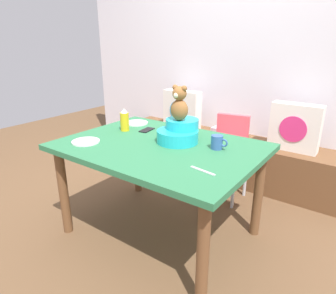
% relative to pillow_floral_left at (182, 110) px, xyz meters
% --- Properties ---
extents(ground_plane, '(8.00, 8.00, 0.00)m').
position_rel_pillow_floral_left_xyz_m(ground_plane, '(0.63, -1.24, -0.68)').
color(ground_plane, brown).
extents(back_wall, '(4.40, 0.10, 2.60)m').
position_rel_pillow_floral_left_xyz_m(back_wall, '(0.63, 0.29, 0.62)').
color(back_wall, silver).
rests_on(back_wall, ground_plane).
extents(window_bench, '(2.60, 0.44, 0.46)m').
position_rel_pillow_floral_left_xyz_m(window_bench, '(0.63, 0.02, -0.45)').
color(window_bench, brown).
rests_on(window_bench, ground_plane).
extents(pillow_floral_left, '(0.44, 0.15, 0.44)m').
position_rel_pillow_floral_left_xyz_m(pillow_floral_left, '(0.00, 0.00, 0.00)').
color(pillow_floral_left, white).
rests_on(pillow_floral_left, window_bench).
extents(pillow_floral_right, '(0.44, 0.15, 0.44)m').
position_rel_pillow_floral_left_xyz_m(pillow_floral_right, '(1.25, 0.00, 0.00)').
color(pillow_floral_right, white).
rests_on(pillow_floral_right, window_bench).
extents(book_stack, '(0.20, 0.14, 0.09)m').
position_rel_pillow_floral_left_xyz_m(book_stack, '(0.50, 0.02, -0.18)').
color(book_stack, '#C9A7B8').
rests_on(book_stack, window_bench).
extents(dining_table, '(1.40, 1.02, 0.74)m').
position_rel_pillow_floral_left_xyz_m(dining_table, '(0.63, -1.24, -0.03)').
color(dining_table, '#2D7247').
rests_on(dining_table, ground_plane).
extents(highchair, '(0.38, 0.49, 0.79)m').
position_rel_pillow_floral_left_xyz_m(highchair, '(0.79, -0.42, -0.16)').
color(highchair, '#D84C59').
rests_on(highchair, ground_plane).
extents(infant_seat_teal, '(0.30, 0.33, 0.16)m').
position_rel_pillow_floral_left_xyz_m(infant_seat_teal, '(0.70, -1.11, 0.13)').
color(infant_seat_teal, '#1FB5C6').
rests_on(infant_seat_teal, dining_table).
extents(teddy_bear, '(0.13, 0.12, 0.25)m').
position_rel_pillow_floral_left_xyz_m(teddy_bear, '(0.70, -1.11, 0.34)').
color(teddy_bear, '#915C2F').
rests_on(teddy_bear, infant_seat_teal).
extents(ketchup_bottle, '(0.07, 0.07, 0.18)m').
position_rel_pillow_floral_left_xyz_m(ketchup_bottle, '(0.19, -1.14, 0.15)').
color(ketchup_bottle, gold).
rests_on(ketchup_bottle, dining_table).
extents(coffee_mug, '(0.12, 0.08, 0.09)m').
position_rel_pillow_floral_left_xyz_m(coffee_mug, '(1.00, -1.09, 0.11)').
color(coffee_mug, '#335999').
rests_on(coffee_mug, dining_table).
extents(dinner_plate_near, '(0.20, 0.20, 0.01)m').
position_rel_pillow_floral_left_xyz_m(dinner_plate_near, '(0.16, -1.52, 0.07)').
color(dinner_plate_near, white).
rests_on(dinner_plate_near, dining_table).
extents(dinner_plate_far, '(0.20, 0.20, 0.01)m').
position_rel_pillow_floral_left_xyz_m(dinner_plate_far, '(0.12, -0.92, 0.07)').
color(dinner_plate_far, white).
rests_on(dinner_plate_far, dining_table).
extents(cell_phone, '(0.09, 0.15, 0.01)m').
position_rel_pillow_floral_left_xyz_m(cell_phone, '(0.33, -1.03, 0.06)').
color(cell_phone, black).
rests_on(cell_phone, dining_table).
extents(table_fork, '(0.17, 0.04, 0.01)m').
position_rel_pillow_floral_left_xyz_m(table_fork, '(1.10, -1.46, 0.06)').
color(table_fork, silver).
rests_on(table_fork, dining_table).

